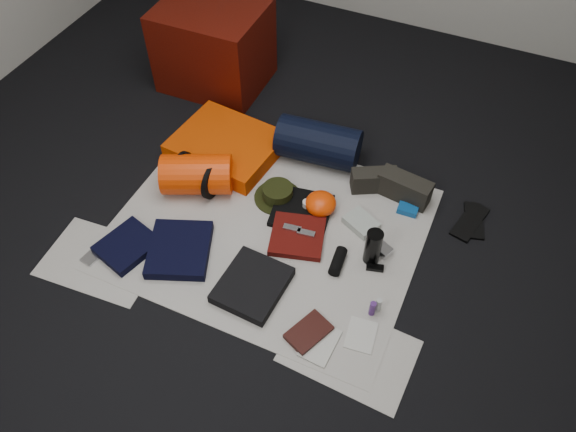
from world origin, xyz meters
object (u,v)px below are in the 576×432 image
at_px(stuff_sack, 197,174).
at_px(navy_duffel, 318,143).
at_px(compact_camera, 381,249).
at_px(paperback_book, 309,332).
at_px(sleeping_pad, 226,146).
at_px(red_cabinet, 214,46).
at_px(water_bottle, 373,247).

bearing_deg(stuff_sack, navy_duffel, 43.70).
bearing_deg(compact_camera, paperback_book, -80.19).
xyz_separation_m(stuff_sack, navy_duffel, (0.53, 0.50, 0.01)).
bearing_deg(sleeping_pad, red_cabinet, 123.25).
relative_size(navy_duffel, water_bottle, 2.26).
distance_m(red_cabinet, navy_duffel, 1.02).
bearing_deg(navy_duffel, water_bottle, -52.66).
relative_size(navy_duffel, paperback_book, 2.32).
distance_m(stuff_sack, water_bottle, 1.06).
relative_size(stuff_sack, water_bottle, 1.82).
distance_m(red_cabinet, sleeping_pad, 0.75).
distance_m(navy_duffel, compact_camera, 0.76).
xyz_separation_m(navy_duffel, paperback_book, (0.41, -1.10, -0.11)).
bearing_deg(navy_duffel, sleeping_pad, -166.98).
relative_size(sleeping_pad, compact_camera, 5.38).
bearing_deg(water_bottle, stuff_sack, 176.25).
bearing_deg(sleeping_pad, paperback_book, -44.90).
bearing_deg(stuff_sack, red_cabinet, 112.76).
xyz_separation_m(sleeping_pad, compact_camera, (1.09, -0.33, -0.03)).
height_order(sleeping_pad, navy_duffel, navy_duffel).
bearing_deg(compact_camera, red_cabinet, 172.57).
bearing_deg(stuff_sack, sleeping_pad, 89.01).
height_order(navy_duffel, compact_camera, navy_duffel).
distance_m(stuff_sack, compact_camera, 1.09).
distance_m(sleeping_pad, navy_duffel, 0.55).
bearing_deg(paperback_book, water_bottle, 100.13).
xyz_separation_m(stuff_sack, compact_camera, (1.09, 0.00, -0.09)).
distance_m(sleeping_pad, compact_camera, 1.13).
distance_m(stuff_sack, paperback_book, 1.11).
relative_size(red_cabinet, water_bottle, 3.08).
bearing_deg(navy_duffel, paperback_book, -75.32).
xyz_separation_m(stuff_sack, paperback_book, (0.93, -0.60, -0.10)).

